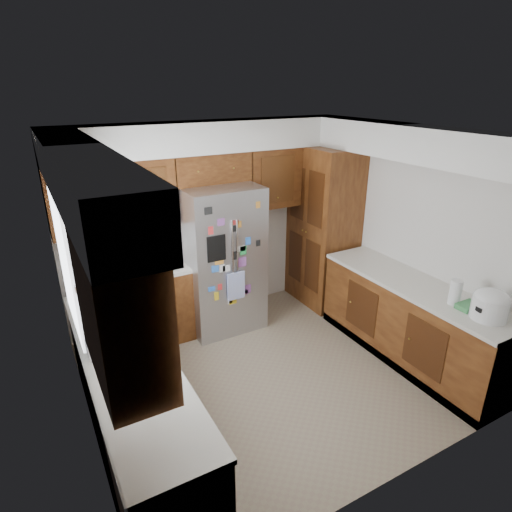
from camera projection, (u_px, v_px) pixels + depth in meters
The scene contains 12 objects.
floor at pixel (271, 373), 4.59m from camera, with size 3.60×3.60×0.00m, color gray.
room_shell at pixel (244, 202), 4.15m from camera, with size 3.64×3.24×2.52m.
left_counter_run at pixel (140, 379), 3.84m from camera, with size 1.36×3.20×0.92m.
right_counter_run at pixel (410, 324), 4.72m from camera, with size 0.63×2.25×0.92m.
pantry at pixel (323, 228), 5.79m from camera, with size 0.60×0.90×2.15m, color #421E0C.
fridge at pixel (221, 259), 5.22m from camera, with size 0.90×0.79×1.80m.
bridge_cabinet at pixel (210, 167), 5.00m from camera, with size 0.96×0.34×0.35m, color #421E0C.
fridge_top_items at pixel (214, 141), 4.91m from camera, with size 0.64×0.35×0.25m.
sink_assembly at pixel (114, 325), 3.62m from camera, with size 0.52×0.70×0.37m.
left_counter_clutter at pixel (101, 285), 4.19m from camera, with size 0.36×0.79×0.38m.
rice_cooker at pixel (491, 304), 3.81m from camera, with size 0.33×0.32×0.28m.
paper_towel at pixel (455, 292), 4.07m from camera, with size 0.11×0.11×0.25m, color white.
Camera 1 is at (-1.97, -3.23, 2.89)m, focal length 30.00 mm.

